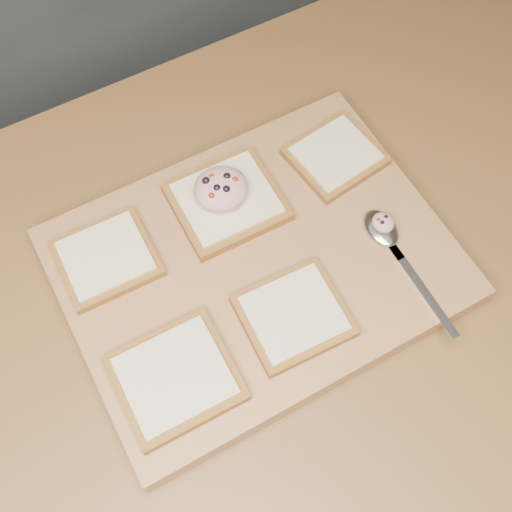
{
  "coord_description": "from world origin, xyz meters",
  "views": [
    {
      "loc": [
        0.01,
        -0.28,
        1.64
      ],
      "look_at": [
        0.18,
        0.02,
        0.95
      ],
      "focal_mm": 45.0,
      "sensor_mm": 36.0,
      "label": 1
    }
  ],
  "objects_px": {
    "bread_far_center": "(227,201)",
    "spoon": "(387,237)",
    "cutting_board": "(256,266)",
    "tuna_salad_dollop": "(221,189)"
  },
  "relations": [
    {
      "from": "bread_far_center",
      "to": "spoon",
      "type": "relative_size",
      "value": 0.7
    },
    {
      "from": "cutting_board",
      "to": "tuna_salad_dollop",
      "type": "relative_size",
      "value": 6.78
    },
    {
      "from": "bread_far_center",
      "to": "spoon",
      "type": "xyz_separation_m",
      "value": [
        0.15,
        -0.14,
        -0.0
      ]
    },
    {
      "from": "bread_far_center",
      "to": "spoon",
      "type": "bearing_deg",
      "value": -42.95
    },
    {
      "from": "cutting_board",
      "to": "tuna_salad_dollop",
      "type": "distance_m",
      "value": 0.11
    },
    {
      "from": "bread_far_center",
      "to": "spoon",
      "type": "distance_m",
      "value": 0.21
    },
    {
      "from": "cutting_board",
      "to": "bread_far_center",
      "type": "relative_size",
      "value": 3.48
    },
    {
      "from": "tuna_salad_dollop",
      "to": "cutting_board",
      "type": "bearing_deg",
      "value": -90.77
    },
    {
      "from": "tuna_salad_dollop",
      "to": "spoon",
      "type": "relative_size",
      "value": 0.36
    },
    {
      "from": "cutting_board",
      "to": "spoon",
      "type": "bearing_deg",
      "value": -18.89
    }
  ]
}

